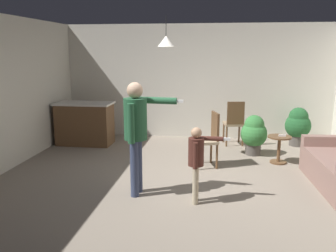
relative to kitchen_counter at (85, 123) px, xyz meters
The scene contains 12 objects.
ground 3.30m from the kitchen_counter, 41.37° to the right, with size 7.68×7.68×0.00m, color gray.
wall_back 2.80m from the kitchen_counter, 23.05° to the left, with size 6.40×0.10×2.70m, color silver.
kitchen_counter is the anchor object (origin of this frame).
side_table_by_couch 4.20m from the kitchen_counter, 11.69° to the right, with size 0.44×0.44×0.52m.
person_adult 3.28m from the kitchen_counter, 56.05° to the right, with size 0.83×0.48×1.65m.
person_child 3.93m from the kitchen_counter, 46.90° to the right, with size 0.57×0.31×1.08m.
dining_chair_by_counter 3.06m from the kitchen_counter, 23.51° to the right, with size 0.53×0.53×1.00m.
dining_chair_near_wall 3.35m from the kitchen_counter, ahead, with size 0.48×0.48×1.00m.
potted_plant_corner 4.76m from the kitchen_counter, ahead, with size 0.56×0.56×0.86m.
potted_plant_by_wall 3.71m from the kitchen_counter, ahead, with size 0.53×0.53×0.82m.
spare_remote_on_table 4.25m from the kitchen_counter, 11.82° to the right, with size 0.04×0.13×0.04m, color white.
ceiling_light_pendant 2.82m from the kitchen_counter, 25.45° to the right, with size 0.32×0.32×0.55m.
Camera 1 is at (0.48, -5.40, 2.09)m, focal length 38.24 mm.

